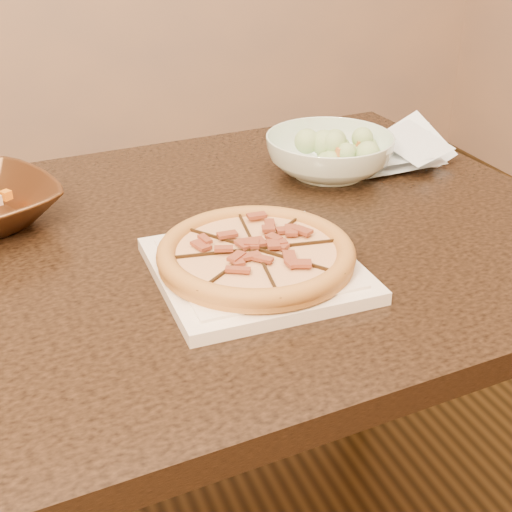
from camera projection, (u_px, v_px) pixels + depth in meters
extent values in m
cube|color=#362315|center=(153.00, 258.00, 1.06)|extent=(1.40, 0.96, 0.04)
cylinder|color=#362315|center=(368.00, 288.00, 1.71)|extent=(0.07, 0.07, 0.71)
cube|color=white|center=(256.00, 270.00, 0.97)|extent=(0.27, 0.27, 0.02)
cube|color=white|center=(256.00, 263.00, 0.96)|extent=(0.23, 0.23, 0.00)
cylinder|color=#C1802F|center=(256.00, 257.00, 0.96)|extent=(0.26, 0.26, 0.01)
torus|color=#C1802F|center=(256.00, 252.00, 0.96)|extent=(0.27, 0.27, 0.03)
cylinder|color=beige|center=(256.00, 253.00, 0.96)|extent=(0.22, 0.22, 0.01)
cube|color=black|center=(256.00, 249.00, 0.95)|extent=(0.04, 0.26, 0.01)
cube|color=black|center=(256.00, 249.00, 0.95)|extent=(0.16, 0.21, 0.01)
cube|color=black|center=(256.00, 249.00, 0.95)|extent=(0.26, 0.04, 0.01)
cube|color=black|center=(256.00, 249.00, 0.95)|extent=(0.21, 0.16, 0.01)
cube|color=brown|center=(270.00, 246.00, 0.96)|extent=(0.03, 0.02, 0.00)
cube|color=brown|center=(285.00, 241.00, 0.97)|extent=(0.03, 0.02, 0.00)
cube|color=brown|center=(294.00, 233.00, 0.99)|extent=(0.03, 0.02, 0.00)
cube|color=brown|center=(268.00, 240.00, 0.97)|extent=(0.03, 0.02, 0.00)
cube|color=brown|center=(271.00, 232.00, 0.99)|extent=(0.03, 0.03, 0.00)
cube|color=brown|center=(266.00, 223.00, 1.02)|extent=(0.02, 0.03, 0.00)
cube|color=brown|center=(255.00, 236.00, 0.98)|extent=(0.02, 0.03, 0.00)
cube|color=brown|center=(244.00, 229.00, 1.00)|extent=(0.02, 0.03, 0.00)
cube|color=brown|center=(227.00, 224.00, 1.02)|extent=(0.02, 0.03, 0.00)
cube|color=brown|center=(236.00, 237.00, 0.98)|extent=(0.02, 0.03, 0.00)
cube|color=brown|center=(216.00, 235.00, 0.99)|extent=(0.03, 0.03, 0.00)
cube|color=brown|center=(239.00, 245.00, 0.96)|extent=(0.03, 0.03, 0.00)
cube|color=brown|center=(220.00, 245.00, 0.96)|extent=(0.03, 0.02, 0.00)
cube|color=brown|center=(201.00, 250.00, 0.95)|extent=(0.03, 0.02, 0.00)
cube|color=brown|center=(234.00, 251.00, 0.94)|extent=(0.02, 0.01, 0.00)
cube|color=brown|center=(220.00, 258.00, 0.93)|extent=(0.03, 0.02, 0.00)
cube|color=brown|center=(212.00, 269.00, 0.90)|extent=(0.03, 0.02, 0.00)
cube|color=brown|center=(241.00, 259.00, 0.92)|extent=(0.03, 0.03, 0.00)
cube|color=brown|center=(241.00, 270.00, 0.90)|extent=(0.03, 0.03, 0.00)
cube|color=brown|center=(255.00, 255.00, 0.93)|extent=(0.02, 0.03, 0.00)
cube|color=brown|center=(262.00, 264.00, 0.91)|extent=(0.02, 0.03, 0.00)
cube|color=brown|center=(278.00, 271.00, 0.90)|extent=(0.01, 0.02, 0.00)
cube|color=brown|center=(269.00, 256.00, 0.93)|extent=(0.02, 0.03, 0.00)
cube|color=brown|center=(287.00, 260.00, 0.92)|extent=(0.02, 0.03, 0.00)
cube|color=brown|center=(310.00, 260.00, 0.92)|extent=(0.03, 0.03, 0.00)
cube|color=brown|center=(282.00, 250.00, 0.95)|extent=(0.03, 0.03, 0.00)
cube|color=brown|center=(301.00, 248.00, 0.95)|extent=(0.03, 0.02, 0.00)
imported|color=white|center=(329.00, 155.00, 1.29)|extent=(0.25, 0.25, 0.07)
sphere|color=#B1D586|center=(331.00, 126.00, 1.26)|extent=(0.04, 0.04, 0.04)
sphere|color=#B1D586|center=(338.00, 123.00, 1.28)|extent=(0.04, 0.04, 0.04)
sphere|color=#B1D586|center=(336.00, 119.00, 1.30)|extent=(0.04, 0.04, 0.04)
sphere|color=#B1D586|center=(329.00, 124.00, 1.27)|extent=(0.04, 0.04, 0.04)
sphere|color=#B1D586|center=(319.00, 121.00, 1.29)|extent=(0.04, 0.04, 0.04)
sphere|color=#B1D586|center=(329.00, 126.00, 1.26)|extent=(0.04, 0.04, 0.04)
sphere|color=#B1D586|center=(317.00, 126.00, 1.26)|extent=(0.04, 0.04, 0.04)
sphere|color=#B1D586|center=(307.00, 129.00, 1.25)|extent=(0.04, 0.04, 0.04)
sphere|color=#B1D586|center=(326.00, 128.00, 1.25)|extent=(0.04, 0.04, 0.04)
sphere|color=#B1D586|center=(326.00, 132.00, 1.23)|extent=(0.04, 0.04, 0.04)
sphere|color=#B1D586|center=(331.00, 127.00, 1.26)|extent=(0.04, 0.04, 0.04)
sphere|color=#B1D586|center=(341.00, 130.00, 1.24)|extent=(0.04, 0.04, 0.04)
sphere|color=#B1D586|center=(356.00, 130.00, 1.24)|extent=(0.04, 0.04, 0.04)
sphere|color=#B1D586|center=(341.00, 126.00, 1.26)|extent=(0.04, 0.04, 0.04)
cube|color=orange|center=(338.00, 126.00, 1.29)|extent=(0.02, 0.02, 0.01)
cube|color=orange|center=(312.00, 128.00, 1.28)|extent=(0.02, 0.02, 0.01)
cube|color=orange|center=(322.00, 137.00, 1.24)|extent=(0.02, 0.02, 0.01)
cube|color=orange|center=(349.00, 134.00, 1.25)|extent=(0.02, 0.02, 0.01)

